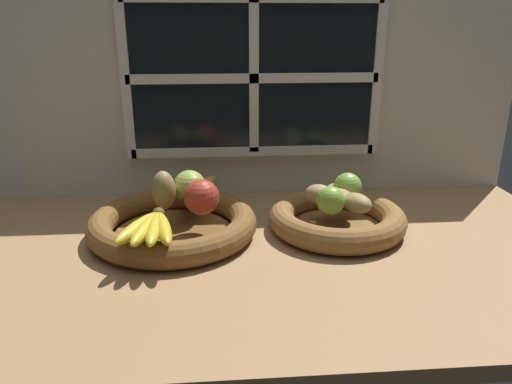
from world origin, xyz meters
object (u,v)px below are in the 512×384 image
(fruit_bowl_right, at_px, (337,219))
(banana_bunch_back, at_px, (192,188))
(apple_red_right, at_px, (201,197))
(fruit_bowl_left, at_px, (173,224))
(potato_oblong, at_px, (319,194))
(lime_far, at_px, (347,187))
(potato_back, at_px, (342,191))
(apple_green_back, at_px, (190,186))
(pear_brown, at_px, (164,190))
(banana_bunch_front, at_px, (151,228))
(lime_near, at_px, (331,200))
(potato_small, at_px, (357,203))
(potato_large, at_px, (338,198))

(fruit_bowl_right, height_order, banana_bunch_back, banana_bunch_back)
(apple_red_right, bearing_deg, fruit_bowl_left, 164.67)
(potato_oblong, relative_size, lime_far, 1.01)
(potato_back, bearing_deg, potato_oblong, -164.05)
(apple_green_back, xyz_separation_m, pear_brown, (-0.05, -0.04, 0.01))
(apple_red_right, height_order, potato_back, apple_red_right)
(banana_bunch_front, relative_size, lime_near, 2.72)
(lime_near, bearing_deg, lime_far, 54.16)
(potato_back, bearing_deg, potato_small, -81.03)
(apple_red_right, distance_m, potato_oblong, 0.27)
(fruit_bowl_left, distance_m, potato_back, 0.39)
(pear_brown, height_order, banana_bunch_front, pear_brown)
(banana_bunch_front, bearing_deg, potato_back, 21.33)
(fruit_bowl_left, xyz_separation_m, potato_oblong, (0.33, 0.03, 0.05))
(potato_back, bearing_deg, fruit_bowl_left, -173.36)
(fruit_bowl_left, bearing_deg, potato_small, -4.69)
(fruit_bowl_left, bearing_deg, potato_oblong, 4.97)
(apple_green_back, distance_m, lime_far, 0.36)
(potato_small, relative_size, lime_far, 1.13)
(pear_brown, bearing_deg, lime_far, 2.97)
(lime_near, relative_size, lime_far, 0.93)
(apple_green_back, height_order, banana_bunch_front, apple_green_back)
(banana_bunch_front, bearing_deg, banana_bunch_back, 72.98)
(banana_bunch_back, distance_m, potato_large, 0.34)
(banana_bunch_front, distance_m, potato_large, 0.41)
(apple_green_back, distance_m, banana_bunch_back, 0.05)
(fruit_bowl_right, distance_m, potato_small, 0.07)
(fruit_bowl_left, bearing_deg, lime_far, 5.70)
(apple_green_back, relative_size, apple_red_right, 0.97)
(potato_oblong, height_order, lime_near, lime_near)
(potato_back, distance_m, lime_far, 0.02)
(pear_brown, distance_m, banana_bunch_back, 0.11)
(potato_small, bearing_deg, lime_near, -173.33)
(apple_green_back, height_order, potato_large, apple_green_back)
(potato_large, bearing_deg, apple_green_back, 170.04)
(potato_back, bearing_deg, pear_brown, -176.20)
(potato_back, xyz_separation_m, lime_far, (0.01, -0.01, 0.01))
(potato_back, xyz_separation_m, potato_small, (0.01, -0.08, 0.00))
(banana_bunch_front, xyz_separation_m, banana_bunch_back, (0.07, 0.23, 0.00))
(fruit_bowl_left, xyz_separation_m, potato_small, (0.40, -0.03, 0.05))
(apple_red_right, bearing_deg, lime_far, 9.84)
(apple_green_back, bearing_deg, banana_bunch_front, -110.86)
(fruit_bowl_left, distance_m, fruit_bowl_right, 0.37)
(lime_far, bearing_deg, banana_bunch_front, -159.77)
(pear_brown, distance_m, lime_far, 0.41)
(lime_far, bearing_deg, potato_oblong, -170.75)
(potato_large, height_order, lime_near, lime_near)
(apple_green_back, xyz_separation_m, potato_oblong, (0.29, -0.03, -0.02))
(potato_small, xyz_separation_m, lime_near, (-0.06, -0.01, 0.01))
(potato_back, xyz_separation_m, potato_large, (-0.02, -0.04, -0.00))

